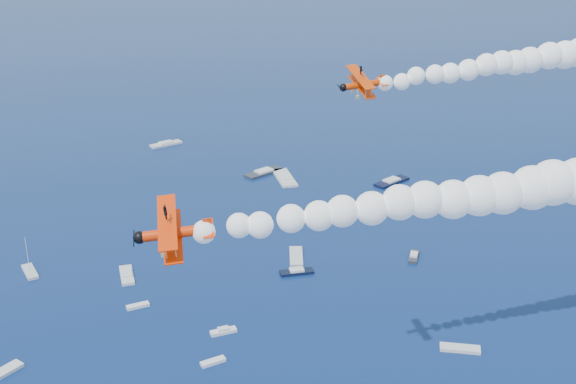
{
  "coord_description": "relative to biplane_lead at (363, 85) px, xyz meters",
  "views": [
    {
      "loc": [
        6.73,
        -61.14,
        87.61
      ],
      "look_at": [
        7.34,
        20.85,
        53.72
      ],
      "focal_mm": 46.77,
      "sensor_mm": 36.0,
      "label": 1
    }
  ],
  "objects": [
    {
      "name": "biplane_lead",
      "position": [
        0.0,
        0.0,
        0.0
      ],
      "size": [
        8.63,
        9.97,
        6.59
      ],
      "primitive_type": null,
      "rotation": [
        -0.22,
        0.07,
        3.42
      ],
      "color": "#E23A04"
    },
    {
      "name": "biplane_trail",
      "position": [
        -21.19,
        -38.88,
        -4.08
      ],
      "size": [
        8.75,
        10.2,
        7.29
      ],
      "primitive_type": null,
      "rotation": [
        -0.23,
        0.07,
        3.28
      ],
      "color": "#FF3305"
    },
    {
      "name": "smoke_trail_lead",
      "position": [
        27.9,
        7.9,
        2.2
      ],
      "size": [
        59.17,
        34.44,
        10.21
      ],
      "primitive_type": null,
      "rotation": [
        0.0,
        0.0,
        3.42
      ],
      "color": "white"
    },
    {
      "name": "smoke_trail_trail",
      "position": [
        7.55,
        -34.98,
        -1.88
      ],
      "size": [
        58.54,
        20.42,
        10.21
      ],
      "primitive_type": null,
      "rotation": [
        0.0,
        0.0,
        3.28
      ],
      "color": "white"
    },
    {
      "name": "spectator_boats",
      "position": [
        -18.67,
        77.35,
        -61.41
      ],
      "size": [
        235.27,
        173.47,
        0.7
      ],
      "color": "#323843",
      "rests_on": "ground"
    },
    {
      "name": "boat_wakes",
      "position": [
        -20.15,
        83.58,
        -61.73
      ],
      "size": [
        236.8,
        104.8,
        0.04
      ],
      "color": "white",
      "rests_on": "ground"
    }
  ]
}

